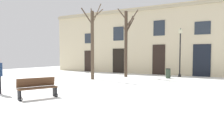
{
  "coord_description": "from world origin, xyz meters",
  "views": [
    {
      "loc": [
        6.86,
        -9.72,
        1.77
      ],
      "look_at": [
        0.0,
        2.02,
        0.87
      ],
      "focal_mm": 36.05,
      "sensor_mm": 36.0,
      "label": 1
    }
  ],
  "objects_px": {
    "litter_bin": "(168,73)",
    "streetlamp": "(180,47)",
    "tree_right_of_center": "(126,41)",
    "bench_back_to_back_right": "(37,88)",
    "tree_center": "(92,42)"
  },
  "relations": [
    {
      "from": "tree_right_of_center",
      "to": "bench_back_to_back_right",
      "type": "relative_size",
      "value": 3.43
    },
    {
      "from": "litter_bin",
      "to": "streetlamp",
      "type": "bearing_deg",
      "value": 73.28
    },
    {
      "from": "bench_back_to_back_right",
      "to": "litter_bin",
      "type": "bearing_deg",
      "value": 10.81
    },
    {
      "from": "bench_back_to_back_right",
      "to": "tree_right_of_center",
      "type": "bearing_deg",
      "value": 28.84
    },
    {
      "from": "tree_center",
      "to": "streetlamp",
      "type": "distance_m",
      "value": 7.22
    },
    {
      "from": "tree_right_of_center",
      "to": "tree_center",
      "type": "bearing_deg",
      "value": -113.12
    },
    {
      "from": "litter_bin",
      "to": "bench_back_to_back_right",
      "type": "relative_size",
      "value": 0.46
    },
    {
      "from": "streetlamp",
      "to": "litter_bin",
      "type": "relative_size",
      "value": 5.25
    },
    {
      "from": "tree_right_of_center",
      "to": "streetlamp",
      "type": "xyz_separation_m",
      "value": [
        3.82,
        2.13,
        -0.51
      ]
    },
    {
      "from": "tree_center",
      "to": "tree_right_of_center",
      "type": "relative_size",
      "value": 0.96
    },
    {
      "from": "tree_right_of_center",
      "to": "streetlamp",
      "type": "relative_size",
      "value": 1.41
    },
    {
      "from": "tree_right_of_center",
      "to": "bench_back_to_back_right",
      "type": "bearing_deg",
      "value": -84.26
    },
    {
      "from": "tree_center",
      "to": "litter_bin",
      "type": "distance_m",
      "value": 6.24
    },
    {
      "from": "streetlamp",
      "to": "bench_back_to_back_right",
      "type": "relative_size",
      "value": 2.43
    },
    {
      "from": "tree_right_of_center",
      "to": "litter_bin",
      "type": "bearing_deg",
      "value": 8.73
    }
  ]
}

